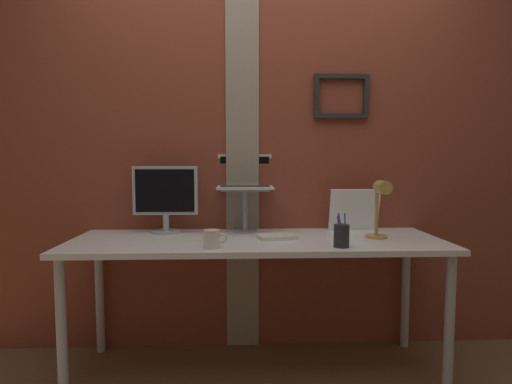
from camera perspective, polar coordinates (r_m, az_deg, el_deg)
The scene contains 11 objects.
ground_plane at distance 2.53m, azimuth 1.36°, elevation -23.48°, with size 6.00×6.00×0.00m, color brown.
brick_wall_back at distance 2.66m, azimuth 0.80°, elevation 4.97°, with size 3.68×0.16×2.41m.
desk at distance 2.32m, azimuth 0.10°, elevation -8.13°, with size 2.02×0.67×0.75m.
monitor at distance 2.52m, azimuth -12.24°, elevation -0.36°, with size 0.38×0.18×0.40m.
laptop_stand at distance 2.49m, azimuth -1.50°, elevation -1.52°, with size 0.28×0.22×0.26m.
laptop at distance 2.54m, azimuth -1.53°, elevation 1.74°, with size 0.33×0.27×0.21m.
whiteboard_panel at distance 2.62m, azimuth 13.24°, elevation -2.39°, with size 0.30×0.02×0.26m, color white.
desk_lamp at distance 2.35m, azimuth 16.56°, elevation -1.50°, with size 0.12×0.20×0.32m.
pen_cup at distance 2.12m, azimuth 11.57°, elevation -5.84°, with size 0.08×0.08×0.17m.
coffee_mug at distance 2.07m, azimuth -5.98°, elevation -6.40°, with size 0.12×0.08×0.09m.
paper_clutter_stack at distance 2.31m, azimuth 2.86°, elevation -6.10°, with size 0.20×0.14×0.02m, color silver.
Camera 1 is at (-0.15, -2.23, 1.18)m, focal length 29.34 mm.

